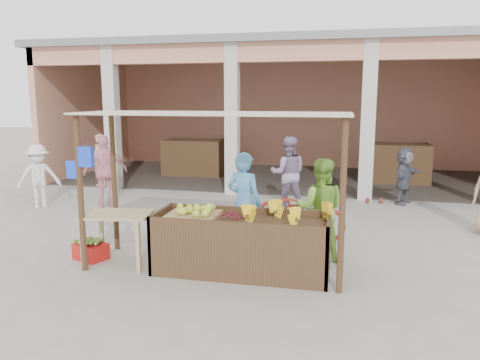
% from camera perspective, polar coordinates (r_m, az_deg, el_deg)
% --- Properties ---
extents(ground, '(60.00, 60.00, 0.00)m').
position_cam_1_polar(ground, '(7.31, -3.71, -10.81)').
color(ground, gray).
rests_on(ground, ground).
extents(market_building, '(14.40, 6.40, 4.20)m').
position_cam_1_polar(market_building, '(15.60, 5.75, 10.33)').
color(market_building, tan).
rests_on(market_building, ground).
extents(fruit_stall, '(2.60, 0.95, 0.80)m').
position_cam_1_polar(fruit_stall, '(7.06, 0.19, -8.11)').
color(fruit_stall, '#503220').
rests_on(fruit_stall, ground).
extents(stall_awning, '(4.09, 1.35, 2.39)m').
position_cam_1_polar(stall_awning, '(6.93, -3.87, 4.85)').
color(stall_awning, '#503220').
rests_on(stall_awning, ground).
extents(banana_heap, '(1.23, 0.67, 0.22)m').
position_cam_1_polar(banana_heap, '(6.87, 5.38, -4.24)').
color(banana_heap, yellow).
rests_on(banana_heap, fruit_stall).
extents(melon_tray, '(0.76, 0.66, 0.20)m').
position_cam_1_polar(melon_tray, '(7.16, -5.74, -3.80)').
color(melon_tray, '#9A7B4F').
rests_on(melon_tray, fruit_stall).
extents(berry_heap, '(0.41, 0.34, 0.13)m').
position_cam_1_polar(berry_heap, '(6.98, -1.30, -4.36)').
color(berry_heap, maroon).
rests_on(berry_heap, fruit_stall).
extents(side_table, '(1.12, 0.83, 0.83)m').
position_cam_1_polar(side_table, '(7.57, -14.63, -4.95)').
color(side_table, tan).
rests_on(side_table, ground).
extents(papaya_pile, '(0.71, 0.40, 0.20)m').
position_cam_1_polar(papaya_pile, '(7.51, -14.72, -3.17)').
color(papaya_pile, '#48902F').
rests_on(papaya_pile, side_table).
extents(red_crate, '(0.61, 0.53, 0.26)m').
position_cam_1_polar(red_crate, '(8.07, -17.73, -8.27)').
color(red_crate, '#AC1612').
rests_on(red_crate, ground).
extents(plantain_bundle, '(0.42, 0.30, 0.08)m').
position_cam_1_polar(plantain_bundle, '(8.02, -17.80, -7.09)').
color(plantain_bundle, '#588A32').
rests_on(plantain_bundle, red_crate).
extents(produce_sacks, '(0.74, 0.46, 0.57)m').
position_cam_1_polar(produce_sacks, '(12.06, 16.10, -1.46)').
color(produce_sacks, maroon).
rests_on(produce_sacks, ground).
extents(vendor_blue, '(0.81, 0.69, 1.83)m').
position_cam_1_polar(vendor_blue, '(7.82, 0.51, -2.40)').
color(vendor_blue, '#4B93CB').
rests_on(vendor_blue, ground).
extents(vendor_green, '(0.85, 0.52, 1.74)m').
position_cam_1_polar(vendor_green, '(7.67, 9.75, -3.15)').
color(vendor_green, '#80B83A').
rests_on(vendor_green, ground).
extents(motorcycle, '(1.23, 2.01, 0.99)m').
position_cam_1_polar(motorcycle, '(8.95, 7.36, -3.65)').
color(motorcycle, maroon).
rests_on(motorcycle, ground).
extents(shopper_a, '(1.14, 1.07, 1.63)m').
position_cam_1_polar(shopper_a, '(12.09, -23.34, 0.71)').
color(shopper_a, silver).
rests_on(shopper_a, ground).
extents(shopper_b, '(1.21, 1.13, 1.85)m').
position_cam_1_polar(shopper_b, '(11.57, -16.09, 1.30)').
color(shopper_b, pink).
rests_on(shopper_b, ground).
extents(shopper_d, '(1.08, 1.48, 1.49)m').
position_cam_1_polar(shopper_d, '(12.16, 19.38, 0.67)').
color(shopper_d, '#484955').
rests_on(shopper_d, ground).
extents(shopper_e, '(0.74, 0.66, 1.63)m').
position_cam_1_polar(shopper_e, '(14.30, -16.70, 2.42)').
color(shopper_e, tan).
rests_on(shopper_e, ground).
extents(shopper_f, '(0.99, 0.66, 1.88)m').
position_cam_1_polar(shopper_f, '(10.93, 5.89, 1.23)').
color(shopper_f, gray).
rests_on(shopper_f, ground).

